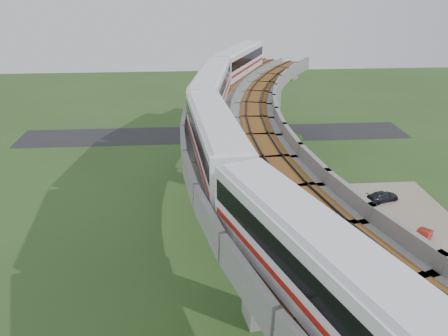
{
  "coord_description": "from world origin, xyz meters",
  "views": [
    {
      "loc": [
        -3.42,
        -34.63,
        22.76
      ],
      "look_at": [
        -0.88,
        -0.15,
        7.5
      ],
      "focal_mm": 35.0,
      "sensor_mm": 36.0,
      "label": 1
    }
  ],
  "objects": [
    {
      "name": "viaduct",
      "position": [
        3.84,
        0.0,
        9.05
      ],
      "size": [
        19.58,
        73.98,
        11.4
      ],
      "color": "#99968E",
      "rests_on": "ground"
    },
    {
      "name": "car_white",
      "position": [
        14.07,
        -11.1,
        0.61
      ],
      "size": [
        2.37,
        3.61,
        1.14
      ],
      "primitive_type": "imported",
      "rotation": [
        0.0,
        0.0,
        0.33
      ],
      "color": "white",
      "rests_on": "dirt_lot"
    },
    {
      "name": "tree_2",
      "position": [
        7.17,
        8.16,
        2.68
      ],
      "size": [
        3.03,
        3.03,
        3.98
      ],
      "color": "#382314",
      "rests_on": "ground"
    },
    {
      "name": "tree_0",
      "position": [
        10.67,
        21.32,
        1.97
      ],
      "size": [
        2.01,
        2.01,
        2.83
      ],
      "color": "#382314",
      "rests_on": "ground"
    },
    {
      "name": "tree_3",
      "position": [
        6.39,
        -0.59,
        2.04
      ],
      "size": [
        2.33,
        2.33,
        3.03
      ],
      "color": "#382314",
      "rests_on": "ground"
    },
    {
      "name": "asphalt_road",
      "position": [
        0.0,
        30.0,
        0.01
      ],
      "size": [
        60.0,
        8.0,
        0.03
      ],
      "primitive_type": "cube",
      "color": "#232326",
      "rests_on": "ground"
    },
    {
      "name": "car_dark",
      "position": [
        17.1,
        6.52,
        0.58
      ],
      "size": [
        3.98,
        2.55,
        1.07
      ],
      "primitive_type": "imported",
      "rotation": [
        0.0,
        0.0,
        1.88
      ],
      "color": "black",
      "rests_on": "dirt_lot"
    },
    {
      "name": "dirt_lot",
      "position": [
        14.0,
        -2.0,
        0.02
      ],
      "size": [
        18.0,
        26.0,
        0.04
      ],
      "primitive_type": "cube",
      "color": "gray",
      "rests_on": "ground"
    },
    {
      "name": "tree_1",
      "position": [
        8.44,
        16.34,
        2.25
      ],
      "size": [
        2.11,
        2.11,
        3.16
      ],
      "color": "#382314",
      "rests_on": "ground"
    },
    {
      "name": "ground",
      "position": [
        0.0,
        0.0,
        0.0
      ],
      "size": [
        160.0,
        160.0,
        0.0
      ],
      "primitive_type": "plane",
      "color": "#314D1F",
      "rests_on": "ground"
    },
    {
      "name": "metro_train",
      "position": [
        0.36,
        1.27,
        12.31
      ],
      "size": [
        11.18,
        61.32,
        3.64
      ],
      "color": "white",
      "rests_on": "ground"
    },
    {
      "name": "fence",
      "position": [
        9.75,
        0.0,
        0.75
      ],
      "size": [
        3.87,
        38.73,
        1.5
      ],
      "color": "#2D382D",
      "rests_on": "ground"
    },
    {
      "name": "tree_4",
      "position": [
        7.66,
        -9.28,
        2.39
      ],
      "size": [
        2.36,
        2.36,
        3.4
      ],
      "color": "#382314",
      "rests_on": "ground"
    },
    {
      "name": "car_red",
      "position": [
        17.4,
        -1.7,
        0.57
      ],
      "size": [
        3.08,
        3.09,
        1.07
      ],
      "primitive_type": "imported",
      "rotation": [
        0.0,
        0.0,
        -0.78
      ],
      "color": "#A1190E",
      "rests_on": "dirt_lot"
    }
  ]
}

